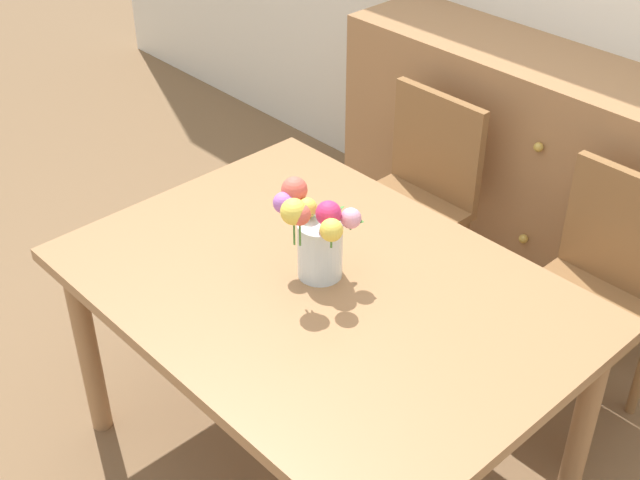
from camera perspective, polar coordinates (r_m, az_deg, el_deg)
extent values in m
plane|color=brown|center=(2.98, 0.14, -14.50)|extent=(12.00, 12.00, 0.00)
cube|color=#9E7047|center=(2.47, 0.17, -3.32)|extent=(1.46, 1.06, 0.04)
cylinder|color=#9E7047|center=(2.95, -15.18, -6.94)|extent=(0.07, 0.07, 0.71)
cylinder|color=#9E7047|center=(3.33, -1.88, -0.13)|extent=(0.07, 0.07, 0.71)
cylinder|color=#9E7047|center=(2.72, 17.06, -11.68)|extent=(0.07, 0.07, 0.71)
cube|color=olive|center=(3.33, 5.34, 1.78)|extent=(0.42, 0.42, 0.04)
cylinder|color=olive|center=(3.26, 5.31, -4.16)|extent=(0.04, 0.04, 0.44)
cylinder|color=olive|center=(3.46, 0.92, -1.44)|extent=(0.04, 0.04, 0.44)
cylinder|color=olive|center=(3.49, 9.31, -1.60)|extent=(0.04, 0.04, 0.44)
cylinder|color=olive|center=(3.67, 4.98, 0.82)|extent=(0.04, 0.04, 0.44)
cube|color=olive|center=(3.34, 7.79, 6.28)|extent=(0.42, 0.04, 0.42)
cube|color=olive|center=(2.96, 16.90, -4.48)|extent=(0.42, 0.42, 0.04)
cylinder|color=olive|center=(2.94, 17.16, -11.22)|extent=(0.04, 0.04, 0.44)
cylinder|color=olive|center=(3.06, 11.51, -7.93)|extent=(0.04, 0.04, 0.44)
cylinder|color=olive|center=(3.30, 15.30, -4.91)|extent=(0.04, 0.04, 0.44)
cube|color=olive|center=(2.98, 19.61, 0.59)|extent=(0.42, 0.04, 0.42)
cube|color=#9E7047|center=(3.64, 11.96, 5.03)|extent=(1.40, 0.44, 1.00)
sphere|color=#B7933D|center=(3.51, 6.23, 9.57)|extent=(0.04, 0.04, 0.04)
sphere|color=#B7933D|center=(3.19, 14.30, 5.99)|extent=(0.04, 0.04, 0.04)
sphere|color=#B7933D|center=(3.70, 5.84, 3.95)|extent=(0.04, 0.04, 0.04)
sphere|color=#B7933D|center=(3.40, 13.35, 0.08)|extent=(0.04, 0.04, 0.04)
cylinder|color=silver|center=(2.45, 0.00, -0.63)|extent=(0.13, 0.13, 0.17)
sphere|color=#E55B4C|center=(2.43, -1.71, 3.36)|extent=(0.08, 0.08, 0.08)
cylinder|color=#478438|center=(2.45, -1.70, 2.60)|extent=(0.01, 0.01, 0.08)
sphere|color=#EFD14C|center=(2.41, -0.87, 2.15)|extent=(0.06, 0.06, 0.06)
cylinder|color=#478438|center=(2.42, -0.87, 1.73)|extent=(0.01, 0.01, 0.04)
sphere|color=#EFD14C|center=(2.28, -1.76, 1.89)|extent=(0.07, 0.07, 0.07)
cylinder|color=#478438|center=(2.31, -1.74, 0.78)|extent=(0.01, 0.01, 0.11)
sphere|color=#EA9EBC|center=(2.38, 2.06, 1.46)|extent=(0.06, 0.06, 0.06)
cylinder|color=#478438|center=(2.39, 2.05, 1.08)|extent=(0.01, 0.01, 0.04)
sphere|color=#EFD14C|center=(2.29, 0.76, 0.66)|extent=(0.06, 0.06, 0.06)
cylinder|color=#478438|center=(2.31, 0.76, 0.08)|extent=(0.01, 0.01, 0.06)
sphere|color=#E55B4C|center=(2.28, -1.36, 1.70)|extent=(0.06, 0.06, 0.06)
cylinder|color=#478438|center=(2.30, -1.35, 0.66)|extent=(0.01, 0.01, 0.10)
sphere|color=#B266C6|center=(2.42, -2.41, 2.49)|extent=(0.06, 0.06, 0.06)
cylinder|color=#478438|center=(2.43, -2.40, 1.96)|extent=(0.01, 0.01, 0.05)
sphere|color=#D12D66|center=(2.35, 0.56, 1.77)|extent=(0.07, 0.07, 0.07)
cylinder|color=#478438|center=(2.37, 0.56, 1.16)|extent=(0.01, 0.01, 0.06)
ellipsoid|color=#478438|center=(2.38, 2.11, 1.28)|extent=(0.07, 0.06, 0.01)
ellipsoid|color=#478438|center=(2.42, 0.99, 1.89)|extent=(0.03, 0.07, 0.03)
ellipsoid|color=#478438|center=(2.41, -1.17, 1.72)|extent=(0.07, 0.04, 0.03)
ellipsoid|color=#478438|center=(2.44, 0.15, 2.07)|extent=(0.06, 0.07, 0.02)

